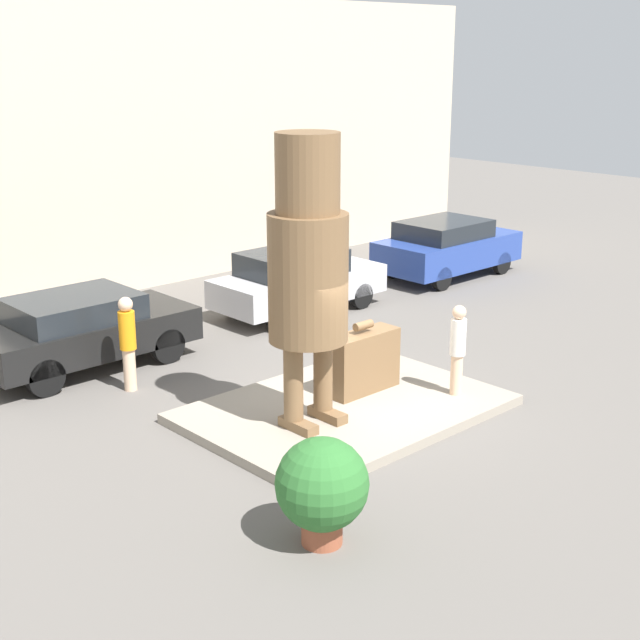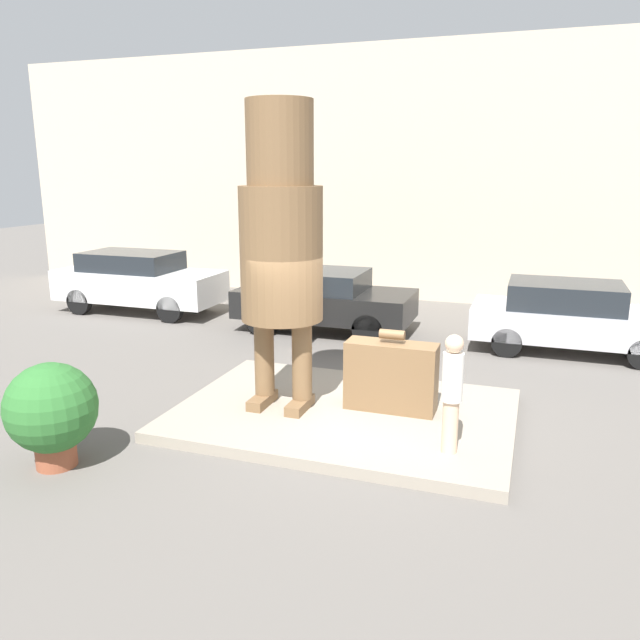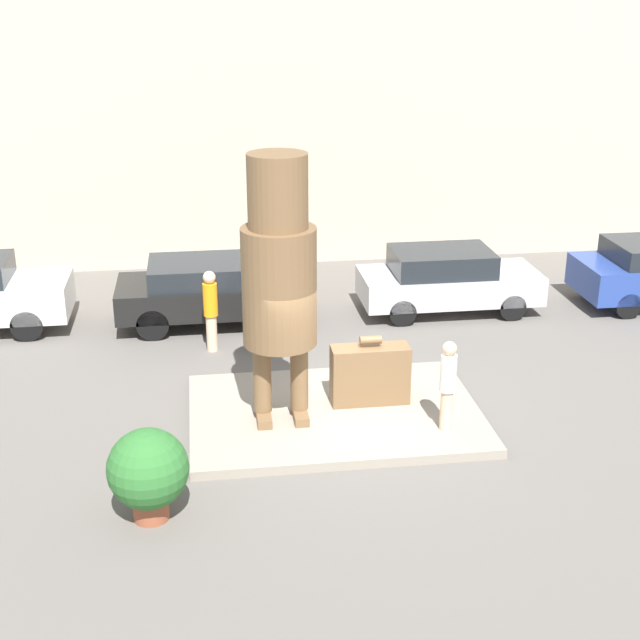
# 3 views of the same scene
# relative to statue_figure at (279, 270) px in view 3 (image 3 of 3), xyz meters

# --- Properties ---
(ground_plane) EXTENTS (60.00, 60.00, 0.00)m
(ground_plane) POSITION_rel_statue_figure_xyz_m (0.95, 0.14, -2.82)
(ground_plane) COLOR #605B56
(pedestal) EXTENTS (5.04, 3.60, 0.16)m
(pedestal) POSITION_rel_statue_figure_xyz_m (0.95, 0.14, -2.74)
(pedestal) COLOR gray
(pedestal) RESTS_ON ground_plane
(building_backdrop) EXTENTS (28.00, 0.60, 7.15)m
(building_backdrop) POSITION_rel_statue_figure_xyz_m (0.95, 9.67, 0.75)
(building_backdrop) COLOR beige
(building_backdrop) RESTS_ON ground_plane
(statue_figure) EXTENTS (1.23, 1.23, 4.54)m
(statue_figure) POSITION_rel_statue_figure_xyz_m (0.00, 0.00, 0.00)
(statue_figure) COLOR brown
(statue_figure) RESTS_ON pedestal
(giant_suitcase) EXTENTS (1.38, 0.48, 1.26)m
(giant_suitcase) POSITION_rel_statue_figure_xyz_m (1.61, 0.38, -2.12)
(giant_suitcase) COLOR brown
(giant_suitcase) RESTS_ON pedestal
(tourist) EXTENTS (0.27, 0.27, 1.58)m
(tourist) POSITION_rel_statue_figure_xyz_m (2.67, -0.82, -1.79)
(tourist) COLOR beige
(tourist) RESTS_ON pedestal
(parked_car_black) EXTENTS (4.10, 1.85, 1.45)m
(parked_car_black) POSITION_rel_statue_figure_xyz_m (-1.11, 5.11, -2.03)
(parked_car_black) COLOR black
(parked_car_black) RESTS_ON ground_plane
(parked_car_silver) EXTENTS (4.08, 1.73, 1.47)m
(parked_car_silver) POSITION_rel_statue_figure_xyz_m (4.33, 5.14, -2.04)
(parked_car_silver) COLOR #B7B7BC
(parked_car_silver) RESTS_ON ground_plane
(planter_pot) EXTENTS (1.16, 1.16, 1.38)m
(planter_pot) POSITION_rel_statue_figure_xyz_m (-2.12, -2.57, -2.05)
(planter_pot) COLOR brown
(planter_pot) RESTS_ON ground_plane
(worker_hivis) EXTENTS (0.29, 0.29, 1.72)m
(worker_hivis) POSITION_rel_statue_figure_xyz_m (-1.10, 3.52, -1.88)
(worker_hivis) COLOR beige
(worker_hivis) RESTS_ON ground_plane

